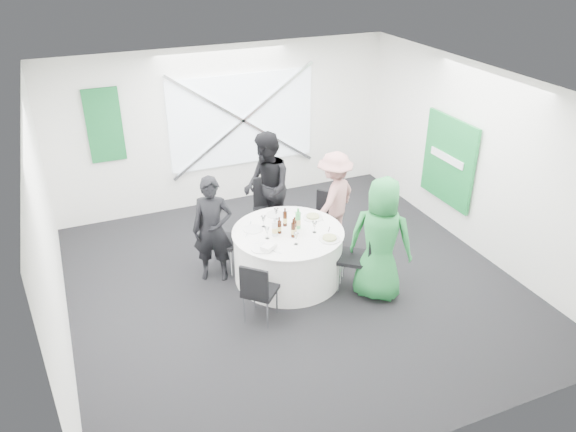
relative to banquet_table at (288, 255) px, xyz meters
name	(u,v)px	position (x,y,z in m)	size (l,w,h in m)	color
floor	(293,284)	(0.00, -0.20, -0.38)	(6.00, 6.00, 0.00)	black
ceiling	(295,89)	(0.00, -0.20, 2.42)	(6.00, 6.00, 0.00)	white
wall_back	(225,127)	(0.00, 2.80, 1.02)	(6.00, 6.00, 0.00)	white
wall_front	(431,333)	(0.00, -3.20, 1.02)	(6.00, 6.00, 0.00)	white
wall_left	(48,241)	(-3.00, -0.20, 1.02)	(6.00, 6.00, 0.00)	white
wall_right	(479,162)	(3.00, -0.20, 1.02)	(6.00, 6.00, 0.00)	white
window_panel	(242,120)	(0.30, 2.76, 1.12)	(2.60, 0.03, 1.60)	white
window_brace_a	(243,120)	(0.30, 2.72, 1.12)	(0.05, 0.05, 3.16)	silver
window_brace_b	(243,120)	(0.30, 2.72, 1.12)	(0.05, 0.05, 3.16)	silver
green_banner	(104,126)	(-2.00, 2.75, 1.32)	(0.55, 0.04, 1.20)	#125E28
green_sign	(449,161)	(2.94, 0.40, 0.82)	(0.05, 1.20, 1.40)	#167E35
banquet_table	(288,255)	(0.00, 0.00, 0.00)	(1.56, 1.56, 0.76)	white
chair_back	(269,204)	(0.17, 1.19, 0.22)	(0.52, 0.53, 1.02)	black
chair_back_left	(215,234)	(-0.88, 0.61, 0.21)	(0.64, 0.63, 1.00)	black
chair_back_right	(324,215)	(0.91, 0.71, 0.12)	(0.54, 0.54, 0.85)	black
chair_front_right	(362,252)	(0.83, -0.64, 0.20)	(0.63, 0.63, 0.99)	black
chair_front_left	(258,289)	(-0.74, -0.79, 0.13)	(0.56, 0.56, 0.87)	black
person_man_back_left	(213,230)	(-0.96, 0.42, 0.40)	(0.57, 0.37, 1.56)	black
person_man_back	(267,188)	(0.15, 1.20, 0.51)	(0.86, 0.47, 1.77)	black
person_woman_pink	(334,199)	(1.06, 0.68, 0.38)	(0.98, 0.45, 1.51)	tan
person_woman_green	(381,240)	(0.96, -0.86, 0.49)	(0.85, 0.55, 1.73)	#24863D
plate_back	(275,214)	(0.01, 0.53, 0.39)	(0.26, 0.26, 0.01)	silver
plate_back_left	(253,229)	(-0.43, 0.23, 0.39)	(0.27, 0.27, 0.01)	silver
plate_back_right	(313,217)	(0.49, 0.23, 0.40)	(0.29, 0.29, 0.04)	silver
plate_front_right	(330,238)	(0.43, -0.43, 0.40)	(0.29, 0.29, 0.04)	silver
plate_front_left	(261,248)	(-0.50, -0.29, 0.39)	(0.28, 0.28, 0.01)	silver
napkin	(269,247)	(-0.42, -0.35, 0.42)	(0.20, 0.13, 0.06)	white
beer_bottle_a	(279,227)	(-0.13, 0.00, 0.47)	(0.06, 0.06, 0.24)	#37160A
beer_bottle_b	(285,219)	(0.02, 0.17, 0.49)	(0.06, 0.06, 0.27)	#37160A
beer_bottle_c	(294,227)	(0.06, -0.08, 0.47)	(0.06, 0.06, 0.25)	#37160A
beer_bottle_d	(293,230)	(0.01, -0.17, 0.48)	(0.06, 0.06, 0.27)	#37160A
green_water_bottle	(298,220)	(0.16, 0.03, 0.50)	(0.08, 0.08, 0.31)	#45B45A
clear_water_bottle	(275,229)	(-0.21, -0.04, 0.49)	(0.08, 0.08, 0.28)	silver
wine_glass_a	(267,230)	(-0.34, -0.07, 0.50)	(0.07, 0.07, 0.17)	white
wine_glass_b	(296,236)	(-0.04, -0.36, 0.50)	(0.07, 0.07, 0.17)	white
wine_glass_c	(276,211)	(-0.01, 0.40, 0.50)	(0.07, 0.07, 0.17)	white
wine_glass_d	(315,224)	(0.32, -0.17, 0.50)	(0.07, 0.07, 0.17)	white
wine_glass_e	(263,219)	(-0.26, 0.26, 0.50)	(0.07, 0.07, 0.17)	white
fork_a	(325,242)	(0.34, -0.46, 0.38)	(0.01, 0.15, 0.01)	silver
knife_a	(329,229)	(0.55, -0.18, 0.38)	(0.01, 0.15, 0.01)	silver
fork_b	(284,212)	(0.17, 0.55, 0.38)	(0.01, 0.15, 0.01)	silver
knife_b	(265,215)	(-0.13, 0.56, 0.38)	(0.01, 0.15, 0.01)	silver
fork_c	(250,224)	(-0.41, 0.40, 0.38)	(0.01, 0.15, 0.01)	silver
knife_c	(247,235)	(-0.56, 0.12, 0.38)	(0.01, 0.15, 0.01)	silver
fork_d	(319,219)	(0.56, 0.15, 0.38)	(0.01, 0.15, 0.01)	silver
knife_d	(298,213)	(0.35, 0.46, 0.38)	(0.01, 0.15, 0.01)	silver
fork_e	(258,246)	(-0.53, -0.23, 0.38)	(0.01, 0.15, 0.01)	silver
knife_e	(277,252)	(-0.35, -0.46, 0.38)	(0.01, 0.15, 0.01)	silver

